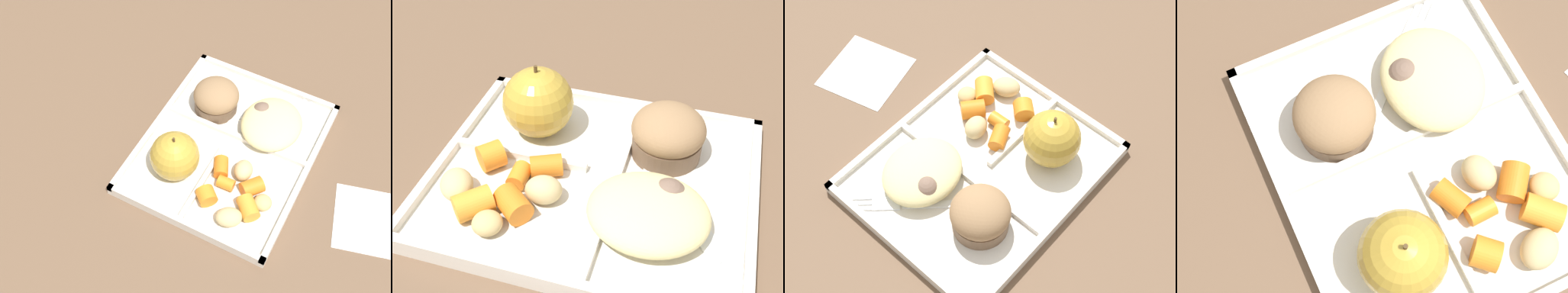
% 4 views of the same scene
% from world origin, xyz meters
% --- Properties ---
extents(ground, '(6.00, 6.00, 0.00)m').
position_xyz_m(ground, '(0.00, 0.00, 0.00)').
color(ground, brown).
extents(lunch_tray, '(0.31, 0.26, 0.02)m').
position_xyz_m(lunch_tray, '(-0.00, 0.00, 0.01)').
color(lunch_tray, silver).
rests_on(lunch_tray, ground).
extents(green_apple, '(0.07, 0.07, 0.08)m').
position_xyz_m(green_apple, '(-0.08, 0.05, 0.05)').
color(green_apple, '#B79333').
rests_on(green_apple, lunch_tray).
extents(bran_muffin, '(0.07, 0.07, 0.06)m').
position_xyz_m(bran_muffin, '(0.06, 0.05, 0.04)').
color(bran_muffin, brown).
rests_on(bran_muffin, lunch_tray).
extents(carrot_slice_near_corner, '(0.04, 0.04, 0.03)m').
position_xyz_m(carrot_slice_near_corner, '(-0.06, -0.06, 0.02)').
color(carrot_slice_near_corner, orange).
rests_on(carrot_slice_near_corner, lunch_tray).
extents(carrot_slice_large, '(0.04, 0.04, 0.03)m').
position_xyz_m(carrot_slice_large, '(-0.09, -0.07, 0.02)').
color(carrot_slice_large, orange).
rests_on(carrot_slice_large, lunch_tray).
extents(carrot_slice_center, '(0.04, 0.03, 0.02)m').
position_xyz_m(carrot_slice_center, '(-0.05, -0.01, 0.02)').
color(carrot_slice_center, orange).
rests_on(carrot_slice_center, lunch_tray).
extents(carrot_slice_small, '(0.04, 0.04, 0.03)m').
position_xyz_m(carrot_slice_small, '(-0.10, -0.01, 0.02)').
color(carrot_slice_small, orange).
rests_on(carrot_slice_small, lunch_tray).
extents(carrot_slice_tilted, '(0.02, 0.03, 0.02)m').
position_xyz_m(carrot_slice_tilted, '(-0.07, -0.03, 0.02)').
color(carrot_slice_tilted, orange).
rests_on(carrot_slice_tilted, lunch_tray).
extents(potato_chunk_browned, '(0.04, 0.04, 0.02)m').
position_xyz_m(potato_chunk_browned, '(-0.07, -0.09, 0.02)').
color(potato_chunk_browned, tan).
rests_on(potato_chunk_browned, lunch_tray).
extents(potato_chunk_golden, '(0.04, 0.03, 0.03)m').
position_xyz_m(potato_chunk_golden, '(-0.04, -0.04, 0.02)').
color(potato_chunk_golden, tan).
rests_on(potato_chunk_golden, lunch_tray).
extents(potato_chunk_corner, '(0.05, 0.05, 0.02)m').
position_xyz_m(potato_chunk_corner, '(-0.12, -0.06, 0.02)').
color(potato_chunk_corner, tan).
rests_on(potato_chunk_corner, lunch_tray).
extents(egg_noodle_pile, '(0.11, 0.10, 0.03)m').
position_xyz_m(egg_noodle_pile, '(0.06, -0.04, 0.03)').
color(egg_noodle_pile, beige).
rests_on(egg_noodle_pile, lunch_tray).
extents(meatball_side, '(0.03, 0.03, 0.03)m').
position_xyz_m(meatball_side, '(0.07, -0.04, 0.03)').
color(meatball_side, '#755B4C').
rests_on(meatball_side, lunch_tray).
extents(meatball_back, '(0.03, 0.03, 0.03)m').
position_xyz_m(meatball_back, '(0.07, -0.06, 0.03)').
color(meatball_back, brown).
rests_on(meatball_back, lunch_tray).
extents(meatball_center, '(0.04, 0.04, 0.04)m').
position_xyz_m(meatball_center, '(0.08, -0.02, 0.03)').
color(meatball_center, '#755B4C').
rests_on(meatball_center, lunch_tray).
extents(plastic_fork, '(0.12, 0.12, 0.00)m').
position_xyz_m(plastic_fork, '(0.10, -0.03, 0.01)').
color(plastic_fork, white).
rests_on(plastic_fork, lunch_tray).
extents(paper_napkin, '(0.13, 0.13, 0.00)m').
position_xyz_m(paper_napkin, '(-0.01, -0.24, 0.00)').
color(paper_napkin, white).
rests_on(paper_napkin, ground).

